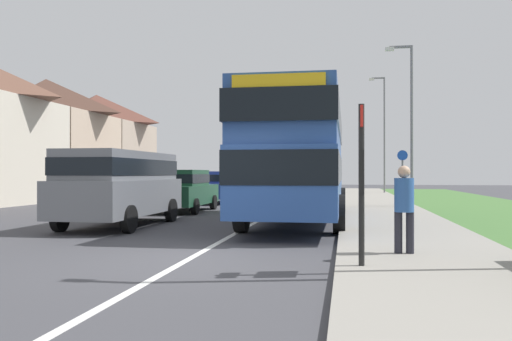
# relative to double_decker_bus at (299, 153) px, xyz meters

# --- Properties ---
(ground_plane) EXTENTS (120.00, 120.00, 0.00)m
(ground_plane) POSITION_rel_double_decker_bus_xyz_m (-1.35, -7.13, -2.14)
(ground_plane) COLOR #424247
(lane_marking_centre) EXTENTS (0.14, 60.00, 0.01)m
(lane_marking_centre) POSITION_rel_double_decker_bus_xyz_m (-1.35, 0.87, -2.14)
(lane_marking_centre) COLOR silver
(lane_marking_centre) RESTS_ON ground_plane
(pavement_near_side) EXTENTS (3.20, 68.00, 0.12)m
(pavement_near_side) POSITION_rel_double_decker_bus_xyz_m (2.85, -1.13, -2.08)
(pavement_near_side) COLOR gray
(pavement_near_side) RESTS_ON ground_plane
(double_decker_bus) EXTENTS (2.80, 10.52, 3.70)m
(double_decker_bus) POSITION_rel_double_decker_bus_xyz_m (0.00, 0.00, 0.00)
(double_decker_bus) COLOR #284C93
(double_decker_bus) RESTS_ON ground_plane
(parked_van_grey) EXTENTS (2.11, 5.32, 2.14)m
(parked_van_grey) POSITION_rel_double_decker_bus_xyz_m (-5.00, -1.89, -0.86)
(parked_van_grey) COLOR slate
(parked_van_grey) RESTS_ON ground_plane
(parked_car_dark_green) EXTENTS (1.88, 4.43, 1.65)m
(parked_car_dark_green) POSITION_rel_double_decker_bus_xyz_m (-4.92, 3.86, -1.23)
(parked_car_dark_green) COLOR #19472D
(parked_car_dark_green) RESTS_ON ground_plane
(parked_car_blue) EXTENTS (1.89, 4.60, 1.61)m
(parked_car_blue) POSITION_rel_double_decker_bus_xyz_m (-5.08, 9.76, -1.25)
(parked_car_blue) COLOR navy
(parked_car_blue) RESTS_ON ground_plane
(pedestrian_at_stop) EXTENTS (0.34, 0.34, 1.67)m
(pedestrian_at_stop) POSITION_rel_double_decker_bus_xyz_m (2.43, -6.64, -1.17)
(pedestrian_at_stop) COLOR #23232D
(pedestrian_at_stop) RESTS_ON ground_plane
(bus_stop_sign) EXTENTS (0.09, 0.52, 2.60)m
(bus_stop_sign) POSITION_rel_double_decker_bus_xyz_m (1.65, -8.02, -0.60)
(bus_stop_sign) COLOR black
(bus_stop_sign) RESTS_ON ground_plane
(cycle_route_sign) EXTENTS (0.44, 0.08, 2.52)m
(cycle_route_sign) POSITION_rel_double_decker_bus_xyz_m (3.84, 7.36, -0.71)
(cycle_route_sign) COLOR slate
(cycle_route_sign) RESTS_ON ground_plane
(street_lamp_mid) EXTENTS (1.14, 0.20, 6.88)m
(street_lamp_mid) POSITION_rel_double_decker_bus_xyz_m (4.03, 6.61, 1.84)
(street_lamp_mid) COLOR slate
(street_lamp_mid) RESTS_ON ground_plane
(street_lamp_far) EXTENTS (1.14, 0.20, 8.43)m
(street_lamp_far) POSITION_rel_double_decker_bus_xyz_m (4.08, 22.80, 2.64)
(street_lamp_far) COLOR slate
(street_lamp_far) RESTS_ON ground_plane
(house_terrace_far_side) EXTENTS (7.05, 26.92, 7.39)m
(house_terrace_far_side) POSITION_rel_double_decker_bus_xyz_m (-17.02, 10.60, 1.55)
(house_terrace_far_side) COLOR #C1A88E
(house_terrace_far_side) RESTS_ON ground_plane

